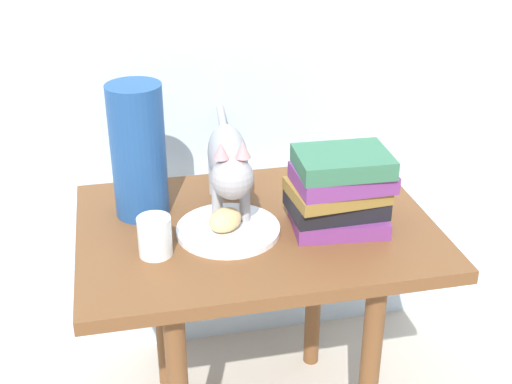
{
  "coord_description": "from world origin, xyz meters",
  "views": [
    {
      "loc": [
        -0.28,
        -1.31,
        1.36
      ],
      "look_at": [
        0.0,
        0.0,
        0.68
      ],
      "focal_mm": 48.36,
      "sensor_mm": 36.0,
      "label": 1
    }
  ],
  "objects_px": {
    "plate": "(228,230)",
    "cat": "(228,160)",
    "book_stack": "(339,191)",
    "green_vase": "(138,151)",
    "tv_remote": "(341,183)",
    "bread_roll": "(225,220)",
    "side_table": "(256,258)",
    "candle_jar": "(155,238)"
  },
  "relations": [
    {
      "from": "bread_roll",
      "to": "cat",
      "type": "bearing_deg",
      "value": 74.83
    },
    {
      "from": "side_table",
      "to": "tv_remote",
      "type": "relative_size",
      "value": 5.24
    },
    {
      "from": "book_stack",
      "to": "green_vase",
      "type": "bearing_deg",
      "value": 158.96
    },
    {
      "from": "bread_roll",
      "to": "tv_remote",
      "type": "xyz_separation_m",
      "value": [
        0.32,
        0.18,
        -0.03
      ]
    },
    {
      "from": "cat",
      "to": "tv_remote",
      "type": "height_order",
      "value": "cat"
    },
    {
      "from": "side_table",
      "to": "plate",
      "type": "relative_size",
      "value": 3.47
    },
    {
      "from": "plate",
      "to": "cat",
      "type": "xyz_separation_m",
      "value": [
        0.02,
        0.09,
        0.13
      ]
    },
    {
      "from": "plate",
      "to": "bread_roll",
      "type": "height_order",
      "value": "bread_roll"
    },
    {
      "from": "cat",
      "to": "plate",
      "type": "bearing_deg",
      "value": -101.98
    },
    {
      "from": "green_vase",
      "to": "tv_remote",
      "type": "bearing_deg",
      "value": 3.77
    },
    {
      "from": "side_table",
      "to": "tv_remote",
      "type": "height_order",
      "value": "tv_remote"
    },
    {
      "from": "side_table",
      "to": "book_stack",
      "type": "distance_m",
      "value": 0.26
    },
    {
      "from": "side_table",
      "to": "green_vase",
      "type": "height_order",
      "value": "green_vase"
    },
    {
      "from": "side_table",
      "to": "plate",
      "type": "height_order",
      "value": "plate"
    },
    {
      "from": "candle_jar",
      "to": "side_table",
      "type": "bearing_deg",
      "value": 19.17
    },
    {
      "from": "book_stack",
      "to": "tv_remote",
      "type": "height_order",
      "value": "book_stack"
    },
    {
      "from": "green_vase",
      "to": "tv_remote",
      "type": "distance_m",
      "value": 0.51
    },
    {
      "from": "cat",
      "to": "side_table",
      "type": "bearing_deg",
      "value": -52.15
    },
    {
      "from": "tv_remote",
      "to": "bread_roll",
      "type": "bearing_deg",
      "value": -163.26
    },
    {
      "from": "plate",
      "to": "tv_remote",
      "type": "xyz_separation_m",
      "value": [
        0.31,
        0.17,
        0.0
      ]
    },
    {
      "from": "cat",
      "to": "candle_jar",
      "type": "relative_size",
      "value": 5.62
    },
    {
      "from": "cat",
      "to": "tv_remote",
      "type": "bearing_deg",
      "value": 14.86
    },
    {
      "from": "plate",
      "to": "book_stack",
      "type": "height_order",
      "value": "book_stack"
    },
    {
      "from": "bread_roll",
      "to": "book_stack",
      "type": "xyz_separation_m",
      "value": [
        0.25,
        -0.01,
        0.05
      ]
    },
    {
      "from": "plate",
      "to": "cat",
      "type": "distance_m",
      "value": 0.15
    },
    {
      "from": "bread_roll",
      "to": "book_stack",
      "type": "relative_size",
      "value": 0.37
    },
    {
      "from": "cat",
      "to": "bread_roll",
      "type": "bearing_deg",
      "value": -105.17
    },
    {
      "from": "plate",
      "to": "bread_roll",
      "type": "relative_size",
      "value": 2.83
    },
    {
      "from": "side_table",
      "to": "tv_remote",
      "type": "xyz_separation_m",
      "value": [
        0.25,
        0.14,
        0.1
      ]
    },
    {
      "from": "green_vase",
      "to": "candle_jar",
      "type": "relative_size",
      "value": 3.6
    },
    {
      "from": "book_stack",
      "to": "green_vase",
      "type": "xyz_separation_m",
      "value": [
        -0.42,
        0.16,
        0.06
      ]
    },
    {
      "from": "side_table",
      "to": "green_vase",
      "type": "distance_m",
      "value": 0.36
    },
    {
      "from": "green_vase",
      "to": "side_table",
      "type": "bearing_deg",
      "value": -24.22
    },
    {
      "from": "cat",
      "to": "candle_jar",
      "type": "height_order",
      "value": "cat"
    },
    {
      "from": "plate",
      "to": "tv_remote",
      "type": "relative_size",
      "value": 1.51
    },
    {
      "from": "green_vase",
      "to": "candle_jar",
      "type": "distance_m",
      "value": 0.22
    },
    {
      "from": "side_table",
      "to": "plate",
      "type": "bearing_deg",
      "value": -160.14
    },
    {
      "from": "plate",
      "to": "book_stack",
      "type": "bearing_deg",
      "value": -6.29
    },
    {
      "from": "bread_roll",
      "to": "book_stack",
      "type": "distance_m",
      "value": 0.25
    },
    {
      "from": "bread_roll",
      "to": "cat",
      "type": "height_order",
      "value": "cat"
    },
    {
      "from": "tv_remote",
      "to": "plate",
      "type": "bearing_deg",
      "value": -164.3
    },
    {
      "from": "plate",
      "to": "cat",
      "type": "height_order",
      "value": "cat"
    }
  ]
}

